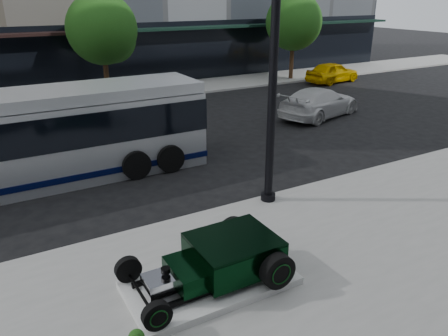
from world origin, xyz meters
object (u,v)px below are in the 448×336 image
hot_rod (224,257)px  lamppost (273,77)px  yellow_taxi (332,72)px  transit_bus (14,141)px  white_sedan (320,102)px

hot_rod → lamppost: (3.01, 2.72, 2.97)m
hot_rod → yellow_taxi: yellow_taxi is taller
hot_rod → lamppost: bearing=42.1°
lamppost → yellow_taxi: size_ratio=1.88×
transit_bus → yellow_taxi: size_ratio=2.96×
transit_bus → yellow_taxi: (20.59, 8.16, -0.79)m
transit_bus → white_sedan: (13.85, 1.76, -0.77)m
lamppost → yellow_taxi: lamppost is taller
hot_rod → yellow_taxi: bearing=42.1°
transit_bus → hot_rod: bearing=-68.2°
lamppost → white_sedan: size_ratio=1.56×
hot_rod → yellow_taxi: 23.62m
yellow_taxi → white_sedan: bearing=125.3°
lamppost → white_sedan: bearing=40.8°
white_sedan → yellow_taxi: size_ratio=1.20×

